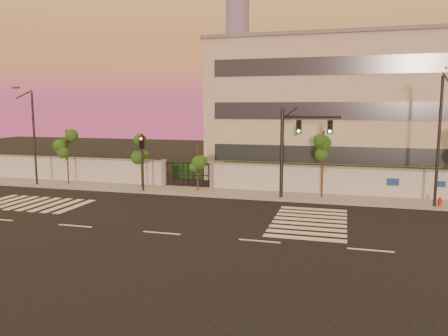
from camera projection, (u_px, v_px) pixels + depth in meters
The scene contains 16 objects.
ground at pixel (162, 233), 21.95m from camera, with size 120.00×120.00×0.00m, color black.
sidewalk at pixel (220, 193), 31.96m from camera, with size 60.00×3.00×0.15m, color gray.
perimeter_wall at pixel (226, 176), 33.23m from camera, with size 60.00×0.36×2.20m.
hedge_row at pixel (248, 175), 35.60m from camera, with size 41.00×4.25×1.80m.
institutional_building at pixel (349, 109), 39.70m from camera, with size 24.40×12.40×12.25m.
distant_skyscraper at pixel (237, 25), 297.86m from camera, with size 16.00×16.00×118.00m.
road_markings at pixel (163, 214), 25.95m from camera, with size 57.00×7.62×0.02m.
street_tree_b at pixel (67, 144), 34.89m from camera, with size 1.37×1.09×4.55m.
street_tree_c at pixel (141, 149), 33.25m from camera, with size 1.30×1.04×4.28m.
street_tree_d at pixel (198, 159), 31.98m from camera, with size 1.31×1.04×3.43m.
street_tree_e at pixel (323, 149), 29.66m from camera, with size 1.60×1.27×4.70m.
traffic_signal_main at pixel (294, 142), 29.23m from camera, with size 3.91×1.16×6.26m.
traffic_signal_secondary at pixel (142, 156), 31.96m from camera, with size 0.34×0.33×4.32m.
streetlight_west at pixel (33, 134), 34.27m from camera, with size 0.47×1.87×7.79m.
streetlight_east at pixel (440, 135), 26.49m from camera, with size 0.51×2.06×8.56m.
fire_hydrant at pixel (440, 203), 27.24m from camera, with size 0.28×0.27×0.72m.
Camera 1 is at (8.72, -19.67, 6.27)m, focal length 35.00 mm.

